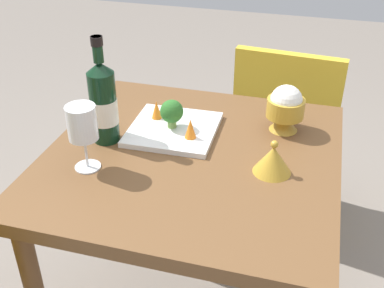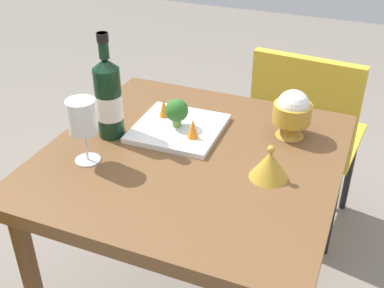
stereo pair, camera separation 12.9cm
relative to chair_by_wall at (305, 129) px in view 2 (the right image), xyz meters
name	(u,v)px [view 2 (the right image)]	position (x,y,z in m)	size (l,w,h in m)	color
dining_table	(192,184)	(-0.21, -0.66, 0.12)	(0.79, 0.79, 0.75)	brown
chair_by_wall	(305,129)	(0.00, 0.00, 0.00)	(0.44, 0.44, 0.85)	gold
wine_bottle	(109,98)	(-0.46, -0.66, 0.34)	(0.08, 0.08, 0.31)	black
wine_glass	(82,118)	(-0.45, -0.80, 0.35)	(0.08, 0.08, 0.18)	white
rice_bowl	(292,113)	(0.02, -0.46, 0.30)	(0.11, 0.11, 0.14)	gold
rice_bowl_lid	(270,165)	(0.01, -0.69, 0.26)	(0.10, 0.10, 0.09)	gold
serving_plate	(178,128)	(-0.29, -0.56, 0.23)	(0.26, 0.26, 0.02)	white
broccoli_floret	(177,111)	(-0.30, -0.56, 0.29)	(0.07, 0.07, 0.09)	#729E4C
carrot_garnish_left	(164,108)	(-0.36, -0.52, 0.27)	(0.03, 0.03, 0.06)	orange
carrot_garnish_right	(193,128)	(-0.23, -0.61, 0.27)	(0.03, 0.03, 0.06)	orange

